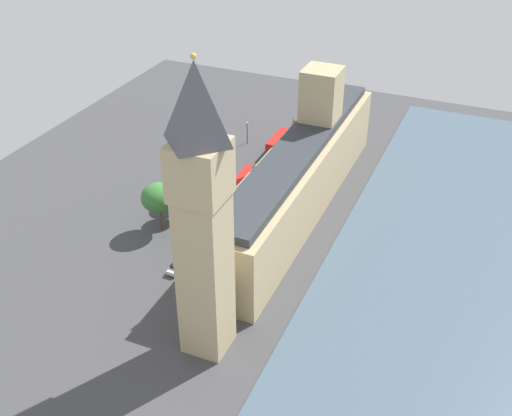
% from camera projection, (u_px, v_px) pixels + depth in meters
% --- Properties ---
extents(ground_plane, '(144.28, 144.28, 0.00)m').
position_uv_depth(ground_plane, '(288.00, 208.00, 135.41)').
color(ground_plane, '#424244').
extents(river_thames, '(44.13, 129.85, 0.25)m').
position_uv_depth(river_thames, '(455.00, 245.00, 123.68)').
color(river_thames, '#475B6B').
rests_on(river_thames, ground).
extents(parliament_building, '(11.52, 72.35, 26.95)m').
position_uv_depth(parliament_building, '(300.00, 173.00, 131.44)').
color(parliament_building, tan).
rests_on(parliament_building, ground).
extents(clock_tower, '(7.57, 7.57, 47.69)m').
position_uv_depth(clock_tower, '(202.00, 214.00, 87.91)').
color(clock_tower, tan).
rests_on(clock_tower, ground).
extents(double_decker_bus_midblock, '(2.75, 10.53, 4.75)m').
position_uv_depth(double_decker_bus_midblock, '(278.00, 144.00, 155.46)').
color(double_decker_bus_midblock, red).
rests_on(double_decker_bus_midblock, ground).
extents(car_yellow_cab_corner, '(2.08, 4.42, 1.74)m').
position_uv_depth(car_yellow_cab_corner, '(266.00, 165.00, 149.84)').
color(car_yellow_cab_corner, gold).
rests_on(car_yellow_cab_corner, ground).
extents(double_decker_bus_kerbside, '(2.79, 10.54, 4.75)m').
position_uv_depth(double_decker_bus_kerbside, '(243.00, 184.00, 138.84)').
color(double_decker_bus_kerbside, red).
rests_on(double_decker_bus_kerbside, ground).
extents(car_dark_green_near_tower, '(1.82, 4.12, 1.74)m').
position_uv_depth(car_dark_green_near_tower, '(214.00, 212.00, 132.41)').
color(car_dark_green_near_tower, '#19472D').
rests_on(car_dark_green_near_tower, ground).
extents(car_black_by_river_gate, '(1.83, 4.35, 1.74)m').
position_uv_depth(car_black_by_river_gate, '(192.00, 238.00, 124.50)').
color(car_black_by_river_gate, black).
rests_on(car_black_by_river_gate, ground).
extents(car_white_trailing, '(2.11, 4.24, 1.74)m').
position_uv_depth(car_white_trailing, '(177.00, 267.00, 116.48)').
color(car_white_trailing, silver).
rests_on(car_white_trailing, ground).
extents(pedestrian_under_trees, '(0.46, 0.56, 1.54)m').
position_uv_depth(pedestrian_under_trees, '(285.00, 163.00, 151.16)').
color(pedestrian_under_trees, navy).
rests_on(pedestrian_under_trees, ground).
extents(plane_tree_far_end, '(6.96, 6.96, 10.37)m').
position_uv_depth(plane_tree_far_end, '(158.00, 198.00, 124.77)').
color(plane_tree_far_end, brown).
rests_on(plane_tree_far_end, ground).
extents(plane_tree_leading, '(5.17, 5.17, 7.73)m').
position_uv_depth(plane_tree_leading, '(176.00, 195.00, 129.28)').
color(plane_tree_leading, brown).
rests_on(plane_tree_leading, ground).
extents(plane_tree_opposite_hall, '(5.81, 5.81, 9.85)m').
position_uv_depth(plane_tree_opposite_hall, '(191.00, 171.00, 134.01)').
color(plane_tree_opposite_hall, brown).
rests_on(plane_tree_opposite_hall, ground).
extents(plane_tree_slot_10, '(4.89, 4.89, 7.85)m').
position_uv_depth(plane_tree_slot_10, '(213.00, 160.00, 141.58)').
color(plane_tree_slot_10, brown).
rests_on(plane_tree_slot_10, ground).
extents(street_lamp_slot_11, '(0.56, 0.56, 6.00)m').
position_uv_depth(street_lamp_slot_11, '(247.00, 128.00, 159.30)').
color(street_lamp_slot_11, black).
rests_on(street_lamp_slot_11, ground).
extents(street_lamp_slot_12, '(0.56, 0.56, 6.78)m').
position_uv_depth(street_lamp_slot_12, '(196.00, 179.00, 136.66)').
color(street_lamp_slot_12, black).
rests_on(street_lamp_slot_12, ground).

